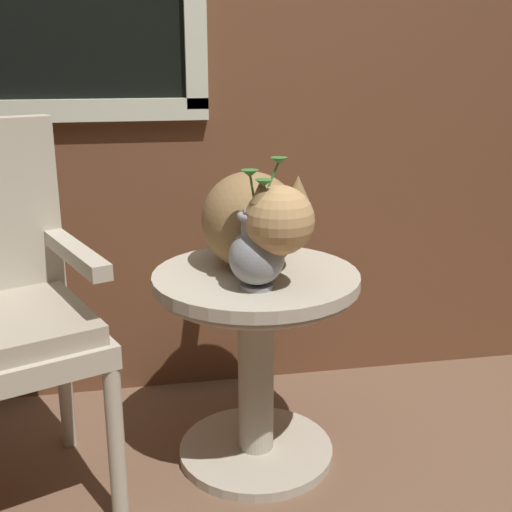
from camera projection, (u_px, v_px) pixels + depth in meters
name	position (u px, v px, depth m)	size (l,w,h in m)	color
back_wall	(199.00, 11.00, 2.10)	(4.00, 0.07, 2.60)	brown
wicker_side_table	(256.00, 335.00, 1.90)	(0.58, 0.58, 0.59)	#B2A893
cat	(255.00, 220.00, 1.83)	(0.33, 0.65, 0.30)	olive
pewter_vase_with_ivy	(257.00, 251.00, 1.70)	(0.15, 0.15, 0.34)	gray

